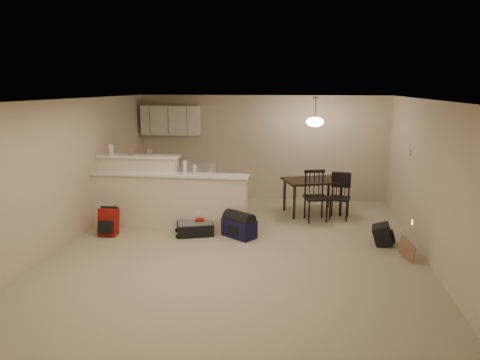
% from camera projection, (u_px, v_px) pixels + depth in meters
% --- Properties ---
extents(room, '(7.00, 7.02, 2.50)m').
position_uv_depth(room, '(240.00, 177.00, 6.98)').
color(room, '#B5A98B').
rests_on(room, ground).
extents(breakfast_bar, '(3.08, 0.58, 1.39)m').
position_uv_depth(breakfast_bar, '(158.00, 196.00, 8.32)').
color(breakfast_bar, beige).
rests_on(breakfast_bar, ground).
extents(upper_cabinets, '(1.40, 0.34, 0.70)m').
position_uv_depth(upper_cabinets, '(171.00, 120.00, 10.37)').
color(upper_cabinets, white).
rests_on(upper_cabinets, room).
extents(kitchen_counter, '(1.80, 0.60, 0.90)m').
position_uv_depth(kitchen_counter, '(179.00, 180.00, 10.53)').
color(kitchen_counter, white).
rests_on(kitchen_counter, ground).
extents(thermostat, '(0.02, 0.12, 0.12)m').
position_uv_depth(thermostat, '(410.00, 152.00, 8.00)').
color(thermostat, beige).
rests_on(thermostat, room).
extents(jar, '(0.10, 0.10, 0.20)m').
position_uv_depth(jar, '(111.00, 149.00, 8.41)').
color(jar, silver).
rests_on(jar, breakfast_bar).
extents(cereal_box, '(0.10, 0.07, 0.16)m').
position_uv_depth(cereal_box, '(131.00, 151.00, 8.35)').
color(cereal_box, '#90654A').
rests_on(cereal_box, breakfast_bar).
extents(small_box, '(0.08, 0.06, 0.12)m').
position_uv_depth(small_box, '(150.00, 152.00, 8.30)').
color(small_box, '#90654A').
rests_on(small_box, breakfast_bar).
extents(bottle_a, '(0.07, 0.07, 0.26)m').
position_uv_depth(bottle_a, '(185.00, 167.00, 8.03)').
color(bottle_a, silver).
rests_on(bottle_a, breakfast_bar).
extents(bottle_b, '(0.06, 0.06, 0.18)m').
position_uv_depth(bottle_b, '(195.00, 169.00, 8.01)').
color(bottle_b, silver).
rests_on(bottle_b, breakfast_bar).
extents(dining_table, '(1.40, 1.17, 0.75)m').
position_uv_depth(dining_table, '(313.00, 184.00, 9.18)').
color(dining_table, black).
rests_on(dining_table, ground).
extents(pendant_lamp, '(0.36, 0.36, 0.62)m').
position_uv_depth(pendant_lamp, '(315.00, 121.00, 8.89)').
color(pendant_lamp, brown).
rests_on(pendant_lamp, room).
extents(dining_chair_near, '(0.54, 0.53, 1.03)m').
position_uv_depth(dining_chair_near, '(316.00, 196.00, 8.70)').
color(dining_chair_near, black).
rests_on(dining_chair_near, ground).
extents(dining_chair_far, '(0.47, 0.45, 0.93)m').
position_uv_depth(dining_chair_far, '(340.00, 197.00, 8.83)').
color(dining_chair_far, black).
rests_on(dining_chair_far, ground).
extents(suitcase, '(0.76, 0.62, 0.22)m').
position_uv_depth(suitcase, '(195.00, 229.00, 7.95)').
color(suitcase, black).
rests_on(suitcase, ground).
extents(red_backpack, '(0.34, 0.22, 0.50)m').
position_uv_depth(red_backpack, '(108.00, 222.00, 7.91)').
color(red_backpack, maroon).
rests_on(red_backpack, ground).
extents(navy_duffel, '(0.69, 0.61, 0.33)m').
position_uv_depth(navy_duffel, '(239.00, 228.00, 7.82)').
color(navy_duffel, '#141136').
rests_on(navy_duffel, ground).
extents(black_daypack, '(0.34, 0.43, 0.34)m').
position_uv_depth(black_daypack, '(382.00, 235.00, 7.45)').
color(black_daypack, black).
rests_on(black_daypack, ground).
extents(cardboard_sheet, '(0.15, 0.39, 0.31)m').
position_uv_depth(cardboard_sheet, '(407.00, 250.00, 6.81)').
color(cardboard_sheet, '#90654A').
rests_on(cardboard_sheet, ground).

